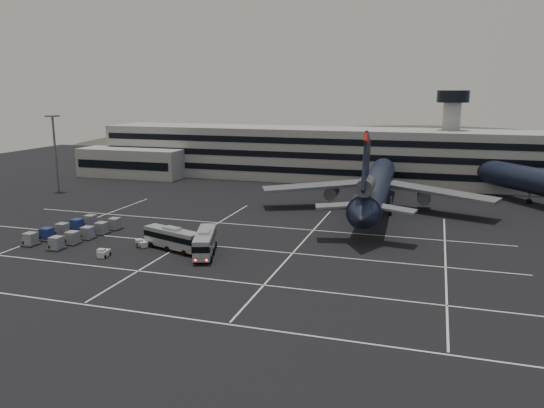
% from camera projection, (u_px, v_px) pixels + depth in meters
% --- Properties ---
extents(ground, '(260.00, 260.00, 0.00)m').
position_uv_depth(ground, '(209.00, 254.00, 79.60)').
color(ground, black).
rests_on(ground, ground).
extents(lane_markings, '(90.00, 55.62, 0.01)m').
position_uv_depth(lane_markings, '(216.00, 253.00, 80.00)').
color(lane_markings, silver).
rests_on(lane_markings, ground).
extents(terminal, '(125.00, 26.00, 24.00)m').
position_uv_depth(terminal, '(304.00, 154.00, 145.41)').
color(terminal, gray).
rests_on(terminal, ground).
extents(hills, '(352.00, 180.00, 44.00)m').
position_uv_depth(hills, '(402.00, 173.00, 235.64)').
color(hills, '#38332B').
rests_on(hills, ground).
extents(lightpole_left, '(2.40, 2.40, 18.28)m').
position_uv_depth(lightpole_left, '(55.00, 143.00, 125.73)').
color(lightpole_left, slate).
rests_on(lightpole_left, ground).
extents(trijet_main, '(47.43, 57.61, 18.08)m').
position_uv_depth(trijet_main, '(375.00, 187.00, 105.09)').
color(trijet_main, black).
rests_on(trijet_main, ground).
extents(trijet_far, '(38.79, 50.08, 18.08)m').
position_uv_depth(trijet_far, '(535.00, 180.00, 112.36)').
color(trijet_far, black).
rests_on(trijet_far, ground).
extents(bus_near, '(5.66, 10.96, 3.78)m').
position_uv_depth(bus_near, '(205.00, 241.00, 78.77)').
color(bus_near, '#92959A').
rests_on(bus_near, ground).
extents(bus_far, '(10.47, 5.54, 3.62)m').
position_uv_depth(bus_far, '(172.00, 238.00, 81.03)').
color(bus_far, '#92959A').
rests_on(bus_far, ground).
extents(tug_a, '(1.54, 2.26, 1.35)m').
position_uv_depth(tug_a, '(104.00, 253.00, 77.88)').
color(tug_a, beige).
rests_on(tug_a, ground).
extents(tug_b, '(2.34, 2.28, 1.31)m').
position_uv_depth(tug_b, '(142.00, 243.00, 82.88)').
color(tug_b, beige).
rests_on(tug_b, ground).
extents(uld_cluster, '(9.50, 16.51, 2.04)m').
position_uv_depth(uld_cluster, '(75.00, 231.00, 88.50)').
color(uld_cluster, '#2D2D30').
rests_on(uld_cluster, ground).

